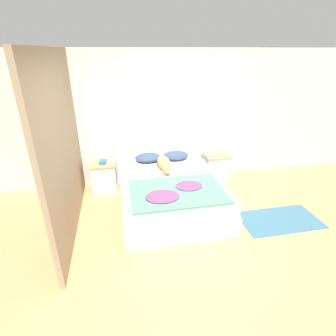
{
  "coord_description": "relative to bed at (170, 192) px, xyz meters",
  "views": [
    {
      "loc": [
        -0.87,
        -2.86,
        2.51
      ],
      "look_at": [
        -0.07,
        1.21,
        0.64
      ],
      "focal_mm": 28.0,
      "sensor_mm": 36.0,
      "label": 1
    }
  ],
  "objects": [
    {
      "name": "ground_plane",
      "position": [
        0.07,
        -1.0,
        -0.26
      ],
      "size": [
        16.0,
        16.0,
        0.0
      ],
      "primitive_type": "plane",
      "color": "tan"
    },
    {
      "name": "rug",
      "position": [
        1.65,
        -0.77,
        -0.26
      ],
      "size": [
        1.28,
        0.7,
        0.0
      ],
      "color": "#335B70",
      "rests_on": "ground_plane"
    },
    {
      "name": "headboard",
      "position": [
        0.0,
        1.06,
        0.25
      ],
      "size": [
        1.75,
        0.06,
        0.98
      ],
      "color": "white",
      "rests_on": "ground_plane"
    },
    {
      "name": "bed",
      "position": [
        0.0,
        0.0,
        0.0
      ],
      "size": [
        1.67,
        2.07,
        0.54
      ],
      "color": "white",
      "rests_on": "ground_plane"
    },
    {
      "name": "nightstand_left",
      "position": [
        -1.14,
        0.84,
        0.01
      ],
      "size": [
        0.47,
        0.41,
        0.55
      ],
      "color": "white",
      "rests_on": "ground_plane"
    },
    {
      "name": "dog",
      "position": [
        -0.03,
        0.42,
        0.36
      ],
      "size": [
        0.23,
        0.77,
        0.19
      ],
      "color": "tan",
      "rests_on": "bed"
    },
    {
      "name": "quilt",
      "position": [
        -0.01,
        -0.51,
        0.3
      ],
      "size": [
        1.42,
        0.97,
        0.07
      ],
      "color": "#4C8466",
      "rests_on": "bed"
    },
    {
      "name": "wall_back",
      "position": [
        0.07,
        1.13,
        1.01
      ],
      "size": [
        9.0,
        0.06,
        2.55
      ],
      "color": "beige",
      "rests_on": "ground_plane"
    },
    {
      "name": "nightstand_right",
      "position": [
        1.14,
        0.84,
        0.01
      ],
      "size": [
        0.47,
        0.41,
        0.55
      ],
      "color": "white",
      "rests_on": "ground_plane"
    },
    {
      "name": "wall_side_left",
      "position": [
        -1.57,
        0.05,
        1.01
      ],
      "size": [
        0.06,
        3.1,
        2.55
      ],
      "color": "gray",
      "rests_on": "ground_plane"
    },
    {
      "name": "pillow_right",
      "position": [
        0.27,
        0.81,
        0.35
      ],
      "size": [
        0.5,
        0.35,
        0.16
      ],
      "color": "navy",
      "rests_on": "bed"
    },
    {
      "name": "pillow_left",
      "position": [
        -0.27,
        0.81,
        0.35
      ],
      "size": [
        0.5,
        0.35,
        0.16
      ],
      "color": "navy",
      "rests_on": "bed"
    },
    {
      "name": "book_stack",
      "position": [
        -1.13,
        0.85,
        0.31
      ],
      "size": [
        0.15,
        0.2,
        0.05
      ],
      "color": "#337547",
      "rests_on": "nightstand_left"
    }
  ]
}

